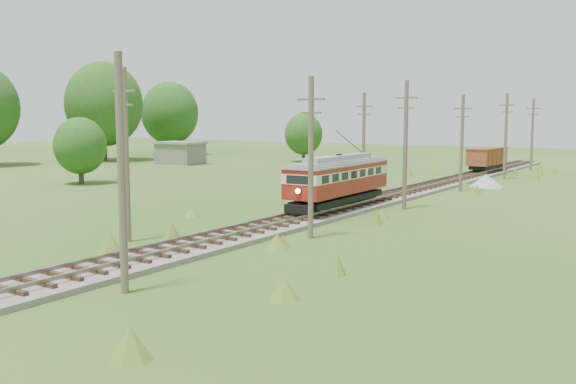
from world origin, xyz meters
The scene contains 17 objects.
railbed_main centered at (0.00, 34.00, 0.19)m, with size 3.60×96.00×0.57m.
streetcar centered at (0.00, 27.20, 2.40)m, with size 2.85×11.08×5.03m.
gondola centered at (0.00, 62.47, 1.87)m, with size 2.75×7.41×2.42m.
gravel_pile centered at (4.02, 48.58, 0.54)m, with size 3.19×3.38×1.16m.
utility_pole_r_1 centered at (3.10, 5.00, 4.40)m, with size 0.30×0.30×8.80m.
utility_pole_r_2 centered at (3.30, 18.00, 4.42)m, with size 1.60×0.30×8.60m.
utility_pole_r_3 centered at (3.20, 31.00, 4.63)m, with size 1.60×0.30×9.00m.
utility_pole_r_4 centered at (3.00, 44.00, 4.32)m, with size 1.60×0.30×8.40m.
utility_pole_r_5 centered at (3.40, 57.00, 4.58)m, with size 1.60×0.30×8.90m.
utility_pole_r_6 centered at (3.20, 70.00, 4.47)m, with size 1.60×0.30×8.70m.
utility_pole_l_a centered at (-4.20, 12.00, 4.63)m, with size 1.60×0.30×9.00m.
utility_pole_l_b centered at (-4.50, 40.00, 4.42)m, with size 1.60×0.30×8.60m.
tree_left_4 centered at (-54.00, 54.00, 8.37)m, with size 11.34×11.34×14.61m.
tree_left_5 centered at (-56.00, 70.00, 7.12)m, with size 9.66×9.66×12.44m.
tree_mid_a centered at (-28.00, 68.00, 4.02)m, with size 5.46×5.46×7.03m.
tree_mid_c centered at (-30.00, 30.00, 3.71)m, with size 5.04×5.04×6.49m.
shed centered at (-40.00, 55.00, 1.57)m, with size 6.40×4.40×3.10m.
Camera 1 is at (20.79, -11.10, 6.48)m, focal length 40.00 mm.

